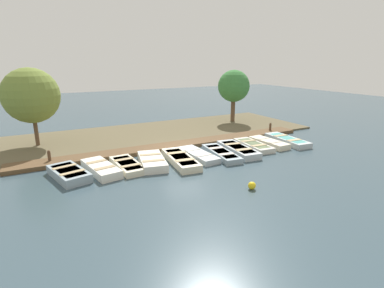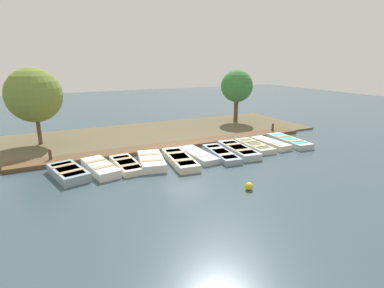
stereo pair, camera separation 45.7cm
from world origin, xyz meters
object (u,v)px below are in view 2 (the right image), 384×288
Objects in this scene: park_tree_far_left at (34,95)px; rowboat_10 at (289,141)px; rowboat_1 at (100,168)px; rowboat_6 at (221,154)px; rowboat_4 at (180,159)px; rowboat_7 at (238,150)px; rowboat_8 at (254,146)px; buoy at (249,186)px; rowboat_2 at (127,165)px; park_tree_left at (237,86)px; rowboat_3 at (151,161)px; rowboat_9 at (270,143)px; rowboat_5 at (198,155)px; mooring_post_far at (273,128)px; mooring_post_near at (50,156)px; rowboat_0 at (68,172)px.

rowboat_10 is at bearing 65.58° from park_tree_far_left.
rowboat_6 is at bearing 75.58° from rowboat_1.
park_tree_far_left reaches higher than rowboat_4.
rowboat_4 is 3.87m from rowboat_7.
rowboat_8 is (0.09, 9.50, -0.05)m from rowboat_1.
buoy is at bearing -10.23° from rowboat_6.
rowboat_7 is at bearing -82.09° from rowboat_10.
buoy is (4.52, -1.38, 0.00)m from rowboat_6.
park_tree_left is (-7.19, 11.71, 3.04)m from rowboat_2.
rowboat_8 is at bearing -88.38° from rowboat_10.
rowboat_3 is 1.04× the size of rowboat_9.
rowboat_6 and buoy have the same top height.
rowboat_5 is 3.97× the size of mooring_post_far.
rowboat_6 is 0.76× the size of park_tree_left.
park_tree_left is at bearing 107.23° from mooring_post_near.
rowboat_2 is 0.92× the size of rowboat_5.
rowboat_2 is 0.64× the size of park_tree_left.
park_tree_far_left is at bearing -130.19° from rowboat_3.
rowboat_6 is at bearing 163.06° from buoy.
mooring_post_near reaches higher than rowboat_9.
park_tree_left is (-7.72, 8.91, 3.01)m from rowboat_4.
rowboat_7 is at bearing 77.04° from rowboat_1.
rowboat_4 is at bearing 43.69° from park_tree_far_left.
rowboat_5 is 0.91× the size of rowboat_7.
rowboat_3 reaches higher than rowboat_5.
rowboat_5 is at bearing -92.02° from rowboat_9.
rowboat_3 is 13.08m from park_tree_left.
rowboat_1 is 7.40m from buoy.
rowboat_1 reaches higher than buoy.
rowboat_8 is 8.65m from park_tree_left.
mooring_post_near reaches higher than buoy.
rowboat_1 is 5.44m from rowboat_5.
rowboat_5 is 1.11× the size of rowboat_9.
rowboat_7 is (0.49, 6.67, 0.04)m from rowboat_2.
rowboat_2 is 14.07m from park_tree_left.
buoy is (7.58, 7.52, -0.24)m from mooring_post_near.
mooring_post_near is at bearing -100.53° from rowboat_7.
park_tree_left reaches higher than rowboat_3.
park_tree_far_left reaches higher than park_tree_left.
park_tree_left is at bearing 158.04° from rowboat_8.
rowboat_1 is 1.04× the size of rowboat_2.
mooring_post_far is 16.60m from park_tree_far_left.
rowboat_10 is 14.70m from mooring_post_near.
rowboat_2 is 6.50m from buoy.
rowboat_4 is 4.56× the size of mooring_post_far.
rowboat_3 reaches higher than rowboat_6.
rowboat_2 is 0.80× the size of rowboat_4.
buoy is (5.09, 6.84, -0.05)m from rowboat_0.
mooring_post_near is at bearing -107.00° from rowboat_3.
rowboat_4 is 4.56× the size of mooring_post_near.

